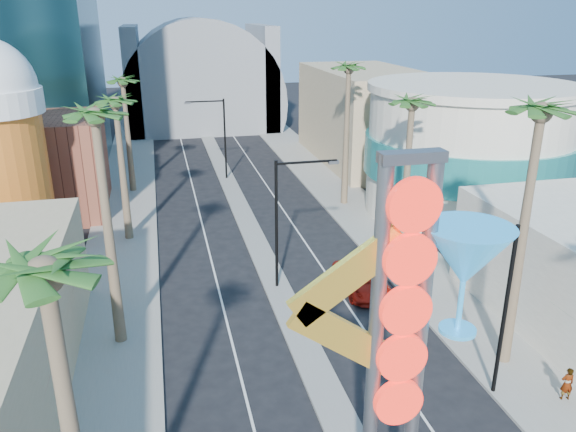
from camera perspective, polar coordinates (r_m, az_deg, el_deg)
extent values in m
cube|color=gray|center=(47.81, -16.22, -0.02)|extent=(5.00, 100.00, 0.15)
cube|color=gray|center=(50.26, 5.88, 1.69)|extent=(5.00, 100.00, 0.15)
cube|color=gray|center=(50.94, -5.40, 1.96)|extent=(1.60, 84.00, 0.15)
cube|color=brown|center=(50.38, -23.93, 4.74)|extent=(10.00, 10.00, 8.00)
cube|color=tan|center=(63.09, 7.87, 10.03)|extent=(10.00, 20.00, 10.00)
cylinder|color=orange|center=(42.80, -27.16, 3.12)|extent=(6.40, 6.40, 10.00)
cylinder|color=beige|center=(48.07, 17.74, 6.08)|extent=(16.00, 16.00, 10.00)
cylinder|color=teal|center=(48.07, 17.74, 6.08)|extent=(16.60, 16.60, 3.00)
cylinder|color=beige|center=(47.14, 18.43, 12.32)|extent=(16.60, 16.60, 0.60)
cylinder|color=slate|center=(83.09, -8.87, 11.71)|extent=(22.00, 16.00, 22.00)
cube|color=slate|center=(82.51, -15.39, 13.29)|extent=(2.00, 16.00, 14.00)
cube|color=slate|center=(83.88, -2.67, 14.07)|extent=(2.00, 16.00, 14.00)
cylinder|color=slate|center=(17.02, 8.78, -13.81)|extent=(0.44, 0.44, 12.00)
cylinder|color=slate|center=(17.53, 13.15, -13.03)|extent=(0.44, 0.44, 12.00)
cube|color=slate|center=(14.88, 12.51, 5.90)|extent=(1.80, 0.50, 0.30)
cylinder|color=red|center=(14.91, 12.73, 1.10)|extent=(1.50, 0.25, 1.50)
cylinder|color=red|center=(15.47, 12.29, -4.33)|extent=(1.50, 0.25, 1.50)
cylinder|color=red|center=(16.17, 11.88, -9.34)|extent=(1.50, 0.25, 1.50)
cylinder|color=red|center=(16.97, 11.50, -13.90)|extent=(1.50, 0.25, 1.50)
cylinder|color=red|center=(17.88, 11.14, -18.03)|extent=(1.50, 0.25, 1.50)
cube|color=gold|center=(15.38, 6.18, -5.97)|extent=(3.47, 0.25, 2.80)
cube|color=gold|center=(16.36, 5.92, -12.27)|extent=(3.47, 0.25, 2.80)
cone|color=#279ADF|center=(16.71, 17.65, -3.90)|extent=(2.60, 2.60, 1.80)
cylinder|color=#279ADF|center=(17.40, 17.09, -8.72)|extent=(0.16, 0.16, 1.60)
cylinder|color=#279ADF|center=(17.79, 16.82, -10.98)|extent=(1.10, 1.10, 0.12)
cylinder|color=black|center=(32.89, -1.18, -1.10)|extent=(0.18, 0.18, 8.00)
cube|color=black|center=(32.12, 1.93, 5.49)|extent=(3.60, 0.12, 0.12)
cube|color=slate|center=(32.58, 4.66, 5.47)|extent=(0.60, 0.25, 0.18)
cylinder|color=black|center=(55.65, -6.41, 7.68)|extent=(0.18, 0.18, 8.00)
cube|color=black|center=(54.78, -8.47, 11.44)|extent=(3.60, 0.12, 0.12)
cube|color=slate|center=(54.69, -10.17, 11.22)|extent=(0.60, 0.25, 0.18)
cylinder|color=black|center=(25.48, 21.15, -9.27)|extent=(0.18, 0.18, 8.00)
cube|color=black|center=(23.06, 18.98, -1.65)|extent=(3.24, 0.12, 0.12)
cube|color=slate|center=(22.39, 15.81, -2.23)|extent=(0.60, 0.25, 0.18)
sphere|color=#1B531E|center=(13.43, -23.49, -5.56)|extent=(2.40, 2.40, 2.40)
cylinder|color=brown|center=(28.04, -17.71, -2.14)|extent=(0.40, 0.40, 11.50)
sphere|color=#1B531E|center=(26.49, -19.04, 9.45)|extent=(2.40, 2.40, 2.40)
cylinder|color=brown|center=(41.54, -16.43, 4.08)|extent=(0.40, 0.40, 10.00)
sphere|color=#1B531E|center=(40.51, -17.14, 10.89)|extent=(2.40, 2.40, 2.40)
cylinder|color=brown|center=(53.19, -15.92, 7.56)|extent=(0.40, 0.40, 10.00)
sphere|color=#1B531E|center=(52.39, -16.45, 12.89)|extent=(2.40, 2.40, 2.40)
cylinder|color=brown|center=(27.08, 22.54, -2.99)|extent=(0.40, 0.40, 12.00)
sphere|color=#1B531E|center=(25.50, 24.35, 9.52)|extent=(2.40, 2.40, 2.40)
cylinder|color=brown|center=(37.05, 11.90, 2.97)|extent=(0.40, 0.40, 10.50)
sphere|color=#1B531E|center=(35.88, 12.51, 11.00)|extent=(2.40, 2.40, 2.40)
cylinder|color=brown|center=(47.68, 5.94, 7.75)|extent=(0.40, 0.40, 11.50)
sphere|color=#1B531E|center=(46.79, 6.20, 14.64)|extent=(2.40, 2.40, 2.40)
imported|color=#AB180D|center=(34.20, 7.48, -6.43)|extent=(2.41, 5.17, 1.43)
imported|color=gray|center=(27.74, 26.49, -15.00)|extent=(0.62, 0.46, 1.56)
imported|color=gray|center=(32.68, 13.22, -7.44)|extent=(0.96, 0.78, 1.87)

